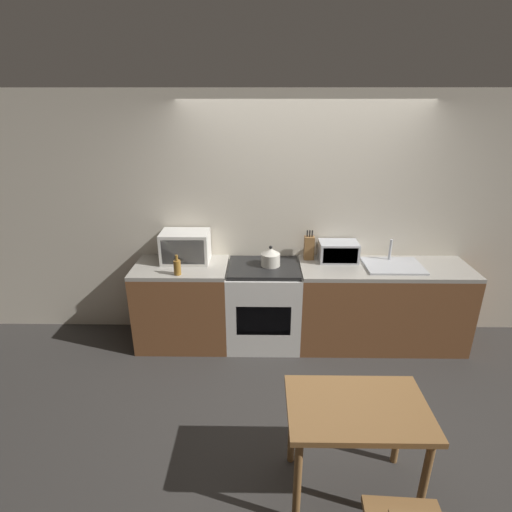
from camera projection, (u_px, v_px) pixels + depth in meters
name	position (u px, v px, depth m)	size (l,w,h in m)	color
ground_plane	(306.00, 393.00, 3.65)	(16.00, 16.00, 0.00)	#33302D
wall_back	(300.00, 219.00, 4.26)	(10.00, 0.06, 2.60)	beige
counter_left_run	(183.00, 304.00, 4.28)	(0.96, 0.62, 0.90)	brown
counter_right_run	(381.00, 305.00, 4.25)	(1.74, 0.62, 0.90)	brown
stove_range	(263.00, 305.00, 4.26)	(0.76, 0.62, 0.90)	silver
kettle	(271.00, 257.00, 4.08)	(0.19, 0.19, 0.22)	beige
microwave	(186.00, 247.00, 4.16)	(0.49, 0.33, 0.32)	silver
bottle	(177.00, 267.00, 3.87)	(0.07, 0.07, 0.20)	olive
knife_block	(309.00, 248.00, 4.23)	(0.10, 0.09, 0.32)	brown
toaster_oven	(338.00, 251.00, 4.20)	(0.40, 0.26, 0.21)	#ADAFB5
sink_basin	(393.00, 265.00, 4.08)	(0.58, 0.44, 0.24)	#ADAFB5
dining_table	(356.00, 419.00, 2.53)	(0.88, 0.58, 0.72)	brown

